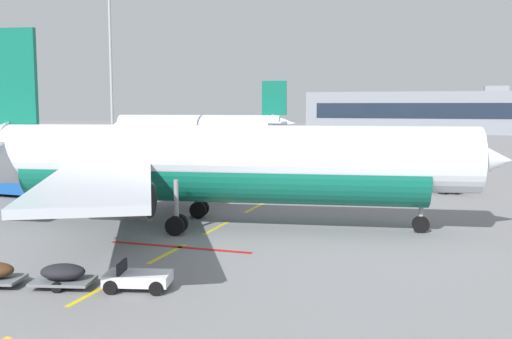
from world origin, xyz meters
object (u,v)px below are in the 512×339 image
object	(u,v)px
airliner_far_center	(201,127)
apron_light_mast_near	(110,26)
apron_shuttle_bus	(4,174)
fuel_service_truck	(421,171)
baggage_train	(64,275)
airliner_foreground	(211,162)

from	to	relation	value
airliner_far_center	apron_light_mast_near	distance (m)	26.71
apron_shuttle_bus	apron_light_mast_near	size ratio (longest dim) A/B	0.41
fuel_service_truck	baggage_train	distance (m)	35.53
airliner_far_center	fuel_service_truck	size ratio (longest dim) A/B	4.39
airliner_far_center	apron_shuttle_bus	size ratio (longest dim) A/B	2.67
airliner_foreground	fuel_service_truck	distance (m)	23.22
apron_shuttle_bus	airliner_far_center	bearing A→B (deg)	95.37
apron_light_mast_near	baggage_train	bearing A→B (deg)	-60.16
airliner_foreground	baggage_train	size ratio (longest dim) A/B	4.00
airliner_foreground	fuel_service_truck	bearing A→B (deg)	59.93
airliner_foreground	apron_light_mast_near	world-z (taller)	apron_light_mast_near
apron_light_mast_near	airliner_foreground	bearing A→B (deg)	-51.00
airliner_foreground	baggage_train	world-z (taller)	airliner_foreground
apron_shuttle_bus	fuel_service_truck	xyz separation A→B (m)	(32.72, 13.66, -0.10)
airliner_foreground	apron_shuttle_bus	xyz separation A→B (m)	(-21.14, 6.33, -2.20)
baggage_train	apron_light_mast_near	size ratio (longest dim) A/B	0.30
fuel_service_truck	apron_light_mast_near	world-z (taller)	apron_light_mast_near
apron_light_mast_near	apron_shuttle_bus	bearing A→B (deg)	-74.64
fuel_service_truck	baggage_train	size ratio (longest dim) A/B	0.85
airliner_foreground	apron_shuttle_bus	distance (m)	22.18
airliner_far_center	fuel_service_truck	world-z (taller)	airliner_far_center
apron_shuttle_bus	airliner_foreground	bearing A→B (deg)	-16.67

